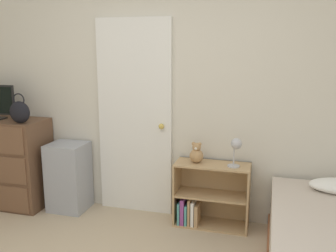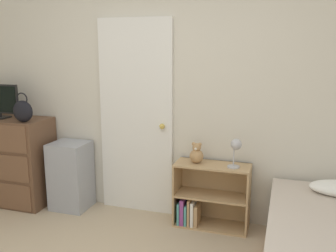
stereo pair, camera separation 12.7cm
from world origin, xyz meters
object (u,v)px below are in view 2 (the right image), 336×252
at_px(handbag, 23,111).
at_px(storage_bin, 71,175).
at_px(bookshelf, 206,199).
at_px(dresser, 7,160).
at_px(teddy_bear, 197,154).

bearing_deg(handbag, storage_bin, 24.93).
height_order(storage_bin, bookshelf, storage_bin).
relative_size(dresser, handbag, 3.26).
distance_m(dresser, teddy_bear, 2.18).
distance_m(dresser, bookshelf, 2.28).
xyz_separation_m(dresser, bookshelf, (2.27, 0.09, -0.22)).
bearing_deg(dresser, teddy_bear, 2.25).
bearing_deg(teddy_bear, dresser, -177.75).
relative_size(dresser, storage_bin, 1.38).
xyz_separation_m(storage_bin, bookshelf, (1.49, 0.04, -0.10)).
xyz_separation_m(storage_bin, teddy_bear, (1.39, 0.03, 0.36)).
bearing_deg(teddy_bear, handbag, -173.09).
bearing_deg(teddy_bear, storage_bin, -178.82).
height_order(handbag, storage_bin, handbag).
bearing_deg(dresser, bookshelf, 2.35).
relative_size(handbag, bookshelf, 0.43).
relative_size(bookshelf, teddy_bear, 3.52).
xyz_separation_m(dresser, teddy_bear, (2.17, 0.09, 0.24)).
distance_m(storage_bin, teddy_bear, 1.43).
height_order(dresser, handbag, handbag).
height_order(dresser, storage_bin, dresser).
xyz_separation_m(dresser, handbag, (0.37, -0.13, 0.60)).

